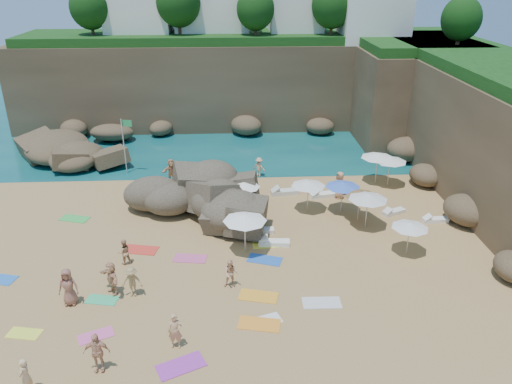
{
  "coord_description": "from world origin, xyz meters",
  "views": [
    {
      "loc": [
        0.55,
        -24.74,
        14.65
      ],
      "look_at": [
        2.0,
        3.0,
        2.0
      ],
      "focal_mm": 35.0,
      "sensor_mm": 36.0,
      "label": 1
    }
  ],
  "objects_px": {
    "lounger_0": "(285,192)",
    "person_stand_4": "(340,185)",
    "person_stand_2": "(259,167)",
    "person_stand_5": "(171,170)",
    "person_stand_6": "(25,376)",
    "parasol_0": "(308,183)",
    "rock_outcrop": "(196,215)",
    "flag_pole": "(125,139)",
    "person_stand_1": "(124,252)",
    "parasol_2": "(378,155)",
    "person_stand_3": "(244,197)",
    "parasol_1": "(244,185)"
  },
  "relations": [
    {
      "from": "flag_pole",
      "to": "person_stand_1",
      "type": "distance_m",
      "value": 13.37
    },
    {
      "from": "person_stand_5",
      "to": "person_stand_2",
      "type": "bearing_deg",
      "value": -26.68
    },
    {
      "from": "parasol_2",
      "to": "person_stand_6",
      "type": "xyz_separation_m",
      "value": [
        -18.43,
        -19.0,
        -1.34
      ]
    },
    {
      "from": "person_stand_5",
      "to": "person_stand_6",
      "type": "relative_size",
      "value": 1.11
    },
    {
      "from": "rock_outcrop",
      "to": "person_stand_1",
      "type": "relative_size",
      "value": 4.88
    },
    {
      "from": "parasol_0",
      "to": "person_stand_6",
      "type": "bearing_deg",
      "value": -130.96
    },
    {
      "from": "person_stand_2",
      "to": "person_stand_5",
      "type": "bearing_deg",
      "value": 40.39
    },
    {
      "from": "lounger_0",
      "to": "person_stand_2",
      "type": "xyz_separation_m",
      "value": [
        -1.62,
        3.36,
        0.6
      ]
    },
    {
      "from": "parasol_0",
      "to": "person_stand_3",
      "type": "bearing_deg",
      "value": 172.97
    },
    {
      "from": "person_stand_6",
      "to": "parasol_1",
      "type": "bearing_deg",
      "value": 161.42
    },
    {
      "from": "person_stand_1",
      "to": "parasol_2",
      "type": "bearing_deg",
      "value": -170.12
    },
    {
      "from": "flag_pole",
      "to": "person_stand_6",
      "type": "relative_size",
      "value": 2.76
    },
    {
      "from": "lounger_0",
      "to": "person_stand_6",
      "type": "xyz_separation_m",
      "value": [
        -11.52,
        -17.27,
        0.63
      ]
    },
    {
      "from": "lounger_0",
      "to": "person_stand_3",
      "type": "xyz_separation_m",
      "value": [
        -2.93,
        -2.12,
        0.7
      ]
    },
    {
      "from": "parasol_0",
      "to": "rock_outcrop",
      "type": "bearing_deg",
      "value": -177.15
    },
    {
      "from": "person_stand_2",
      "to": "person_stand_6",
      "type": "bearing_deg",
      "value": 99.44
    },
    {
      "from": "parasol_0",
      "to": "person_stand_6",
      "type": "xyz_separation_m",
      "value": [
        -12.71,
        -14.64,
        -1.15
      ]
    },
    {
      "from": "parasol_1",
      "to": "person_stand_3",
      "type": "bearing_deg",
      "value": 87.49
    },
    {
      "from": "parasol_0",
      "to": "parasol_2",
      "type": "height_order",
      "value": "parasol_2"
    },
    {
      "from": "parasol_0",
      "to": "person_stand_1",
      "type": "xyz_separation_m",
      "value": [
        -10.71,
        -5.85,
        -1.21
      ]
    },
    {
      "from": "person_stand_4",
      "to": "person_stand_2",
      "type": "bearing_deg",
      "value": -153.55
    },
    {
      "from": "parasol_2",
      "to": "person_stand_1",
      "type": "xyz_separation_m",
      "value": [
        -16.43,
        -10.21,
        -1.4
      ]
    },
    {
      "from": "person_stand_2",
      "to": "person_stand_4",
      "type": "distance_m",
      "value": 6.7
    },
    {
      "from": "person_stand_4",
      "to": "person_stand_6",
      "type": "bearing_deg",
      "value": -68.11
    },
    {
      "from": "person_stand_3",
      "to": "parasol_0",
      "type": "bearing_deg",
      "value": -62.83
    },
    {
      "from": "flag_pole",
      "to": "parasol_1",
      "type": "xyz_separation_m",
      "value": [
        8.73,
        -6.95,
        -0.92
      ]
    },
    {
      "from": "person_stand_4",
      "to": "person_stand_5",
      "type": "bearing_deg",
      "value": -132.1
    },
    {
      "from": "rock_outcrop",
      "to": "person_stand_2",
      "type": "distance_m",
      "value": 7.76
    },
    {
      "from": "rock_outcrop",
      "to": "person_stand_2",
      "type": "height_order",
      "value": "person_stand_2"
    },
    {
      "from": "lounger_0",
      "to": "person_stand_4",
      "type": "relative_size",
      "value": 1.03
    },
    {
      "from": "person_stand_2",
      "to": "person_stand_3",
      "type": "height_order",
      "value": "person_stand_3"
    },
    {
      "from": "parasol_0",
      "to": "parasol_1",
      "type": "bearing_deg",
      "value": 176.69
    },
    {
      "from": "parasol_1",
      "to": "lounger_0",
      "type": "relative_size",
      "value": 1.07
    },
    {
      "from": "parasol_2",
      "to": "person_stand_4",
      "type": "height_order",
      "value": "parasol_2"
    },
    {
      "from": "flag_pole",
      "to": "person_stand_3",
      "type": "relative_size",
      "value": 2.53
    },
    {
      "from": "lounger_0",
      "to": "person_stand_2",
      "type": "bearing_deg",
      "value": 108.13
    },
    {
      "from": "parasol_1",
      "to": "person_stand_4",
      "type": "height_order",
      "value": "parasol_1"
    },
    {
      "from": "lounger_0",
      "to": "person_stand_3",
      "type": "bearing_deg",
      "value": -151.7
    },
    {
      "from": "rock_outcrop",
      "to": "person_stand_6",
      "type": "bearing_deg",
      "value": -111.03
    },
    {
      "from": "person_stand_1",
      "to": "person_stand_5",
      "type": "bearing_deg",
      "value": -118.93
    },
    {
      "from": "person_stand_1",
      "to": "person_stand_3",
      "type": "bearing_deg",
      "value": -158.02
    },
    {
      "from": "parasol_0",
      "to": "person_stand_4",
      "type": "xyz_separation_m",
      "value": [
        2.47,
        1.85,
        -0.98
      ]
    },
    {
      "from": "person_stand_3",
      "to": "person_stand_1",
      "type": "bearing_deg",
      "value": 168.14
    },
    {
      "from": "parasol_1",
      "to": "person_stand_1",
      "type": "relative_size",
      "value": 1.46
    },
    {
      "from": "parasol_1",
      "to": "person_stand_5",
      "type": "distance_m",
      "value": 7.38
    },
    {
      "from": "rock_outcrop",
      "to": "person_stand_2",
      "type": "relative_size",
      "value": 4.72
    },
    {
      "from": "parasol_2",
      "to": "lounger_0",
      "type": "xyz_separation_m",
      "value": [
        -6.91,
        -1.73,
        -1.97
      ]
    },
    {
      "from": "person_stand_4",
      "to": "person_stand_6",
      "type": "height_order",
      "value": "person_stand_4"
    },
    {
      "from": "rock_outcrop",
      "to": "parasol_0",
      "type": "xyz_separation_m",
      "value": [
        7.22,
        0.36,
        1.93
      ]
    },
    {
      "from": "parasol_1",
      "to": "person_stand_6",
      "type": "bearing_deg",
      "value": -119.97
    }
  ]
}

